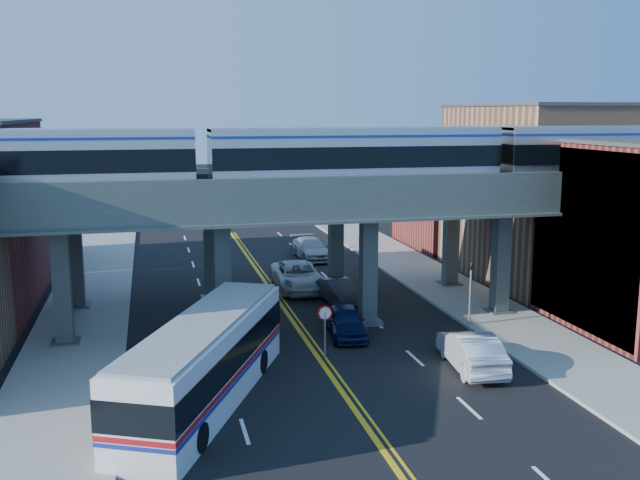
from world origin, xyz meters
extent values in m
plane|color=black|center=(0.00, 0.00, 0.00)|extent=(120.00, 120.00, 0.00)
cube|color=gray|center=(-11.50, 10.00, 0.08)|extent=(5.00, 70.00, 0.16)
cube|color=gray|center=(11.50, 10.00, 0.08)|extent=(5.00, 70.00, 0.16)
cube|color=#91694B|center=(-18.50, 29.00, 4.00)|extent=(8.00, 10.00, 8.00)
cube|color=#91694B|center=(18.50, 16.00, 6.00)|extent=(8.00, 14.00, 12.00)
cube|color=maroon|center=(18.50, 29.00, 4.50)|extent=(8.00, 10.00, 9.00)
cube|color=teal|center=(14.55, 4.00, 4.75)|extent=(0.10, 9.50, 9.50)
cube|color=#39423E|center=(-12.00, 8.00, 3.00)|extent=(0.85, 0.85, 6.00)
cube|color=#39423E|center=(-4.00, 8.00, 3.00)|extent=(0.85, 0.85, 6.00)
cube|color=#39423E|center=(4.00, 8.00, 3.00)|extent=(0.85, 0.85, 6.00)
cube|color=#39423E|center=(12.00, 8.00, 3.00)|extent=(0.85, 0.85, 6.00)
cube|color=#46504B|center=(0.00, 8.00, 6.70)|extent=(52.00, 3.60, 1.40)
cube|color=#39423E|center=(-12.00, 15.00, 3.00)|extent=(0.85, 0.85, 6.00)
cube|color=#39423E|center=(-4.00, 15.00, 3.00)|extent=(0.85, 0.85, 6.00)
cube|color=#39423E|center=(4.00, 15.00, 3.00)|extent=(0.85, 0.85, 6.00)
cube|color=#39423E|center=(12.00, 15.00, 3.00)|extent=(0.85, 0.85, 6.00)
cube|color=#46504B|center=(0.00, 15.00, 6.70)|extent=(52.00, 3.60, 1.40)
cube|color=black|center=(-8.08, 8.00, 7.53)|extent=(2.23, 2.23, 0.25)
cube|color=#B6B9C1|center=(-13.02, 8.00, 9.28)|extent=(15.42, 2.94, 3.25)
cube|color=black|center=(-13.02, 8.00, 9.43)|extent=(15.44, 3.00, 1.12)
cube|color=black|center=(-1.73, 8.00, 7.53)|extent=(2.23, 2.23, 0.25)
cube|color=black|center=(8.14, 8.00, 7.53)|extent=(2.23, 2.23, 0.25)
cube|color=#B6B9C1|center=(3.21, 8.00, 9.28)|extent=(15.42, 2.94, 3.25)
cube|color=black|center=(3.21, 8.00, 9.43)|extent=(15.44, 3.00, 1.12)
cube|color=black|center=(14.49, 8.00, 7.53)|extent=(2.23, 2.23, 0.25)
cube|color=#B6B9C1|center=(19.43, 8.00, 9.28)|extent=(15.42, 2.94, 3.25)
cube|color=black|center=(19.43, 8.00, 9.43)|extent=(15.44, 3.00, 1.12)
cylinder|color=slate|center=(0.30, 3.00, 1.15)|extent=(0.09, 0.09, 2.30)
cylinder|color=red|center=(0.30, 3.00, 2.25)|extent=(0.76, 0.04, 0.76)
cylinder|color=slate|center=(9.20, 6.00, 1.60)|extent=(0.12, 0.12, 3.20)
imported|color=black|center=(9.20, 6.00, 3.65)|extent=(0.15, 0.18, 0.90)
cube|color=white|center=(-5.65, -0.94, 1.67)|extent=(7.97, 12.89, 3.33)
cube|color=black|center=(-5.65, -0.94, 2.10)|extent=(8.04, 12.95, 1.13)
cube|color=#B21419|center=(-5.65, -0.94, 1.34)|extent=(8.04, 12.94, 0.19)
cylinder|color=black|center=(-7.39, -4.68, 0.54)|extent=(3.08, 2.20, 1.08)
cylinder|color=black|center=(-4.13, 2.34, 0.54)|extent=(3.08, 2.20, 1.08)
imported|color=#10143D|center=(2.20, 6.15, 0.78)|extent=(2.27, 4.73, 1.56)
imported|color=#2F2E31|center=(3.51, 12.36, 0.75)|extent=(2.16, 4.71, 1.50)
imported|color=silver|center=(1.80, 16.50, 0.89)|extent=(3.09, 6.46, 1.78)
imported|color=#A6A7AB|center=(4.89, 26.08, 0.82)|extent=(2.71, 5.78, 1.63)
imported|color=silver|center=(6.50, 0.08, 0.87)|extent=(2.43, 5.47, 1.75)
camera|label=1|loc=(-7.57, -28.62, 11.68)|focal=40.00mm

